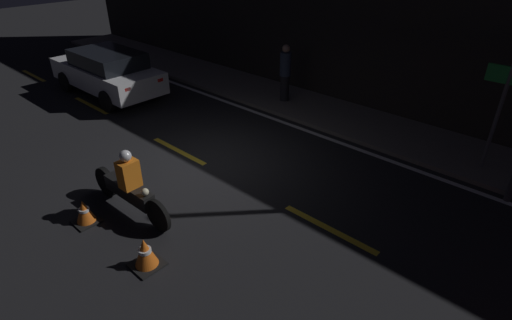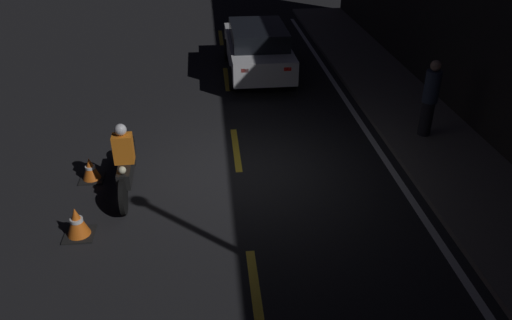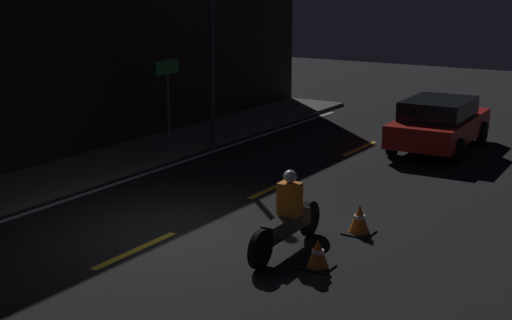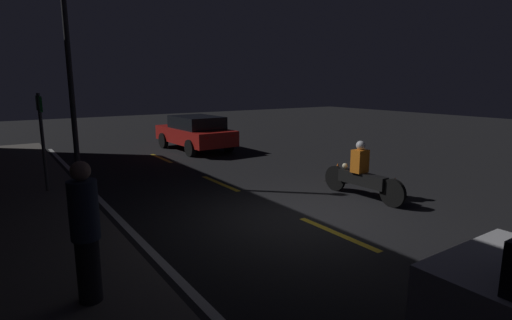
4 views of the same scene
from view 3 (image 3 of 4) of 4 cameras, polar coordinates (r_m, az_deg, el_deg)
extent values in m
plane|color=black|center=(13.01, -6.63, -5.83)|extent=(56.00, 56.00, 0.00)
cube|color=#605B56|center=(16.11, -19.16, -2.41)|extent=(28.00, 2.21, 0.11)
cube|color=gold|center=(12.30, -9.59, -7.11)|extent=(2.00, 0.14, 0.01)
cube|color=gold|center=(15.73, 1.45, -2.20)|extent=(2.00, 0.14, 0.01)
cube|color=gold|center=(19.59, 8.30, 0.93)|extent=(2.00, 0.14, 0.01)
cube|color=silver|center=(15.11, -15.93, -3.44)|extent=(25.20, 0.14, 0.01)
cube|color=red|center=(19.73, 14.47, 2.55)|extent=(4.09, 1.90, 0.59)
cube|color=black|center=(19.44, 14.40, 4.02)|extent=(2.27, 1.65, 0.50)
cube|color=red|center=(18.01, 11.00, 2.15)|extent=(0.07, 0.20, 0.10)
cube|color=red|center=(17.68, 14.45, 1.74)|extent=(0.07, 0.20, 0.10)
cylinder|color=black|center=(21.19, 13.16, 2.59)|extent=(0.65, 0.21, 0.65)
cylinder|color=black|center=(20.77, 17.64, 2.06)|extent=(0.65, 0.21, 0.65)
cylinder|color=black|center=(18.87, 10.87, 1.32)|extent=(0.65, 0.21, 0.65)
cylinder|color=black|center=(18.40, 15.86, 0.70)|extent=(0.65, 0.21, 0.65)
cylinder|color=black|center=(12.72, 4.32, -4.71)|extent=(0.65, 0.10, 0.64)
cylinder|color=black|center=(11.28, 0.35, -7.16)|extent=(0.65, 0.12, 0.64)
cube|color=black|center=(11.94, 2.47, -5.19)|extent=(1.33, 0.28, 0.30)
sphere|color=#F2EABF|center=(12.34, 3.72, -3.44)|extent=(0.14, 0.14, 0.14)
cube|color=orange|center=(11.89, 2.72, -3.12)|extent=(0.29, 0.37, 0.55)
sphere|color=silver|center=(11.78, 2.74, -1.33)|extent=(0.22, 0.22, 0.22)
cube|color=black|center=(11.47, 4.94, -8.51)|extent=(0.46, 0.46, 0.03)
cone|color=orange|center=(11.38, 4.97, -7.39)|extent=(0.35, 0.35, 0.45)
cylinder|color=white|center=(11.37, 4.97, -7.29)|extent=(0.19, 0.19, 0.05)
cube|color=black|center=(13.04, 8.22, -5.76)|extent=(0.50, 0.50, 0.03)
cone|color=orange|center=(12.96, 8.27, -4.62)|extent=(0.38, 0.38, 0.52)
cylinder|color=white|center=(12.95, 8.27, -4.52)|extent=(0.21, 0.21, 0.06)
cylinder|color=#4C4C51|center=(18.89, -7.04, 4.53)|extent=(0.08, 0.08, 2.40)
cube|color=#198C33|center=(18.76, -7.13, 7.39)|extent=(0.90, 0.05, 0.36)
cylinder|color=#333338|center=(18.79, -3.57, 8.98)|extent=(0.14, 0.14, 5.50)
camera|label=1|loc=(16.07, 24.06, 14.23)|focal=28.00mm
camera|label=2|loc=(19.60, 11.28, 16.23)|focal=35.00mm
camera|label=4|loc=(13.52, -42.17, 3.42)|focal=28.00mm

